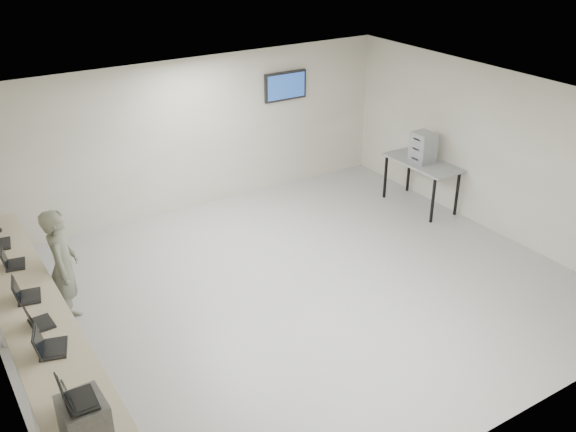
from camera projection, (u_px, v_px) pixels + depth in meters
room at (295, 203)px, 8.97m from camera, size 8.01×7.01×2.81m
workbench at (37, 320)px, 7.44m from camera, size 0.76×6.00×0.90m
equipment_box at (85, 422)px, 5.57m from camera, size 0.39×0.44×0.45m
laptop_on_box at (74, 398)px, 5.42m from camera, size 0.30×0.36×0.27m
laptop_0 at (75, 403)px, 5.99m from camera, size 0.35×0.39×0.27m
laptop_1 at (47, 346)px, 6.76m from camera, size 0.41×0.44×0.30m
laptop_2 at (36, 321)px, 7.18m from camera, size 0.29×0.34×0.25m
laptop_3 at (24, 294)px, 7.67m from camera, size 0.36×0.41×0.28m
laptop_4 at (11, 262)px, 8.36m from camera, size 0.33×0.37×0.26m
soldier at (63, 268)px, 8.45m from camera, size 0.60×0.72×1.70m
side_table at (422, 165)px, 11.84m from camera, size 0.70×1.50×0.90m
storage_bins at (423, 147)px, 11.68m from camera, size 0.35×0.39×0.56m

